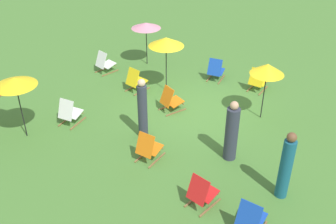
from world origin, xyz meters
TOP-DOWN VIEW (x-y plane):
  - ground_plane at (0.00, 0.00)m, footprint 40.00×40.00m
  - deckchair_0 at (2.31, 0.25)m, footprint 0.48×0.76m
  - deckchair_1 at (2.30, 3.00)m, footprint 0.66×0.86m
  - deckchair_2 at (-0.79, -2.53)m, footprint 0.57×0.82m
  - deckchair_3 at (-2.70, 3.10)m, footprint 0.50×0.77m
  - deckchair_4 at (-0.66, 2.70)m, footprint 0.59×0.82m
  - deckchair_5 at (0.54, 0.46)m, footprint 0.65×0.86m
  - deckchair_6 at (4.21, 0.01)m, footprint 0.52×0.79m
  - deckchair_7 at (0.75, -2.24)m, footprint 0.68×0.87m
  - deckchair_8 at (-3.91, 3.04)m, footprint 0.57×0.81m
  - umbrella_0 at (1.54, -0.45)m, footprint 1.17×1.17m
  - umbrella_1 at (3.56, -1.58)m, footprint 1.11×1.11m
  - umbrella_2 at (-1.80, -1.07)m, footprint 0.99×0.99m
  - umbrella_3 at (2.70, 4.24)m, footprint 1.15×1.15m
  - person_0 at (-3.89, 1.62)m, footprint 0.39×0.39m
  - person_1 at (-2.19, 1.23)m, footprint 0.35×0.35m
  - person_2 at (0.21, 2.03)m, footprint 0.31×0.31m

SIDE VIEW (x-z plane):
  - ground_plane at x=0.00m, z-range 0.00..0.00m
  - deckchair_0 at x=2.31m, z-range -0.05..0.79m
  - deckchair_1 at x=2.30m, z-range -0.05..0.79m
  - deckchair_2 at x=-0.79m, z-range -0.05..0.79m
  - deckchair_3 at x=-2.70m, z-range -0.05..0.79m
  - deckchair_4 at x=-0.66m, z-range -0.05..0.79m
  - deckchair_5 at x=0.54m, z-range -0.05..0.79m
  - deckchair_6 at x=4.21m, z-range -0.05..0.79m
  - deckchair_7 at x=0.75m, z-range -0.05..0.79m
  - deckchair_8 at x=-3.91m, z-range -0.05..0.79m
  - person_1 at x=-2.19m, z-range -0.06..1.65m
  - person_0 at x=-3.89m, z-range -0.03..1.72m
  - person_2 at x=0.21m, z-range -0.03..1.78m
  - umbrella_1 at x=3.56m, z-range 0.72..2.38m
  - umbrella_2 at x=-1.80m, z-range 0.74..2.53m
  - umbrella_3 at x=2.70m, z-range 0.81..2.66m
  - umbrella_0 at x=1.54m, z-range 0.81..2.73m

